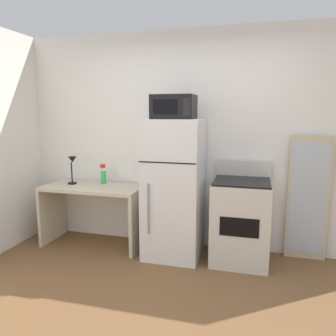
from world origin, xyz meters
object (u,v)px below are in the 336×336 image
leaning_mirror (308,199)px  oven_range (240,221)px  desk (94,203)px  refrigerator (174,189)px  spray_bottle (103,176)px  desk_lamp (72,165)px  microwave (174,107)px

leaning_mirror → oven_range: bearing=-160.3°
desk → refrigerator: (1.04, -0.03, 0.26)m
spray_bottle → oven_range: size_ratio=0.23×
refrigerator → oven_range: bearing=1.5°
desk_lamp → microwave: (1.32, -0.08, 0.71)m
oven_range → leaning_mirror: bearing=19.7°
refrigerator → microwave: bearing=-89.7°
desk_lamp → spray_bottle: bearing=19.9°
spray_bottle → leaning_mirror: 2.44m
desk_lamp → leaning_mirror: (2.79, 0.22, -0.29)m
desk → microwave: bearing=-2.8°
desk → microwave: 1.57m
desk → spray_bottle: bearing=65.7°
microwave → leaning_mirror: 1.80m
oven_range → leaning_mirror: leaning_mirror is taller
oven_range → desk: bearing=179.7°
desk → desk_lamp: 0.54m
refrigerator → microwave: (0.00, -0.02, 0.92)m
spray_bottle → desk: bearing=-114.3°
microwave → desk_lamp: bearing=176.7°
refrigerator → microwave: size_ratio=3.42×
desk → leaning_mirror: bearing=5.6°
desk → desk_lamp: (-0.29, 0.03, 0.46)m
desk → oven_range: 1.79m
leaning_mirror → spray_bottle: bearing=-177.9°
leaning_mirror → desk_lamp: bearing=-175.5°
desk → microwave: microwave is taller
desk_lamp → desk: bearing=-5.1°
desk → oven_range: bearing=-0.3°
spray_bottle → desk_lamp: bearing=-160.1°
desk_lamp → leaning_mirror: bearing=4.5°
spray_bottle → refrigerator: 0.99m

